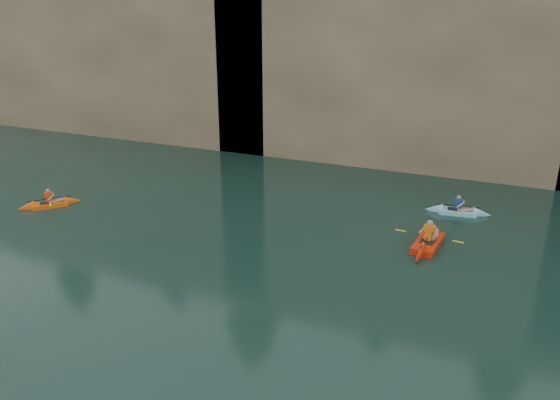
% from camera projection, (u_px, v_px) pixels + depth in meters
% --- Properties ---
extents(cliff, '(70.00, 16.00, 12.00)m').
position_uv_depth(cliff, '(414.00, 46.00, 35.79)').
color(cliff, '#CDB67D').
rests_on(cliff, ground).
extents(cliff_slab_west, '(26.00, 2.40, 10.56)m').
position_uv_depth(cliff_slab_west, '(96.00, 56.00, 37.00)').
color(cliff_slab_west, '#9C7C5E').
rests_on(cliff_slab_west, ground).
extents(cliff_slab_center, '(24.00, 2.40, 11.40)m').
position_uv_depth(cliff_slab_center, '(427.00, 64.00, 28.78)').
color(cliff_slab_center, '#9C7C5E').
rests_on(cliff_slab_center, ground).
extents(sea_cave_west, '(4.50, 1.00, 4.00)m').
position_uv_depth(sea_cave_west, '(119.00, 108.00, 36.85)').
color(sea_cave_west, black).
rests_on(sea_cave_west, ground).
extents(sea_cave_center, '(3.50, 1.00, 3.20)m').
position_uv_depth(sea_cave_center, '(314.00, 133.00, 31.85)').
color(sea_cave_center, black).
rests_on(sea_cave_center, ground).
extents(kayaker_orange, '(2.34, 2.50, 1.06)m').
position_uv_depth(kayaker_orange, '(50.00, 204.00, 25.02)').
color(kayaker_orange, '#FF6010').
rests_on(kayaker_orange, ground).
extents(kayaker_red_far, '(2.62, 3.71, 1.35)m').
position_uv_depth(kayaker_red_far, '(428.00, 242.00, 20.99)').
color(kayaker_red_far, red).
rests_on(kayaker_red_far, ground).
extents(kayaker_ltblue_mid, '(2.89, 2.14, 1.07)m').
position_uv_depth(kayaker_ltblue_mid, '(457.00, 211.00, 24.16)').
color(kayaker_ltblue_mid, '#92DAF4').
rests_on(kayaker_ltblue_mid, ground).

